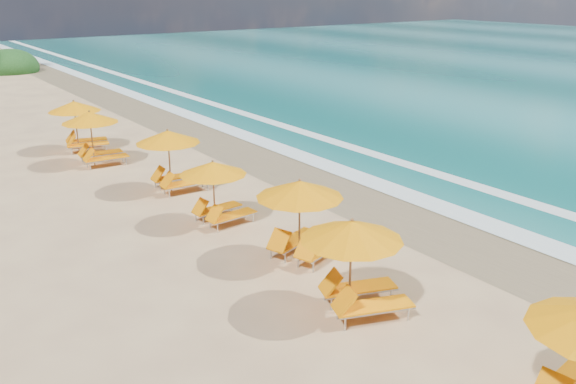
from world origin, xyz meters
The scene contains 9 objects.
ground centered at (0.00, 0.00, 0.00)m, with size 160.00×160.00×0.00m, color tan.
wet_sand centered at (4.00, 0.00, 0.01)m, with size 4.00×160.00×0.01m, color #8C7B53.
surf_foam centered at (6.70, 0.00, 0.03)m, with size 4.00×160.00×0.01m.
station_2 centered at (-1.86, -5.46, 1.39)m, with size 3.19×3.14×2.49m.
station_3 centered at (-1.10, -2.29, 1.41)m, with size 3.20×3.12×2.52m.
station_4 centered at (-1.71, 1.57, 1.25)m, with size 2.52×2.36×2.24m.
station_5 centered at (-1.40, 5.56, 1.39)m, with size 2.74×2.56×2.47m.
station_6 centered at (-2.63, 10.83, 1.38)m, with size 2.78×2.61×2.46m.
station_7 centered at (-2.42, 13.68, 1.38)m, with size 3.04×2.94×2.47m.
Camera 1 is at (-10.77, -15.05, 7.58)m, focal length 37.54 mm.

